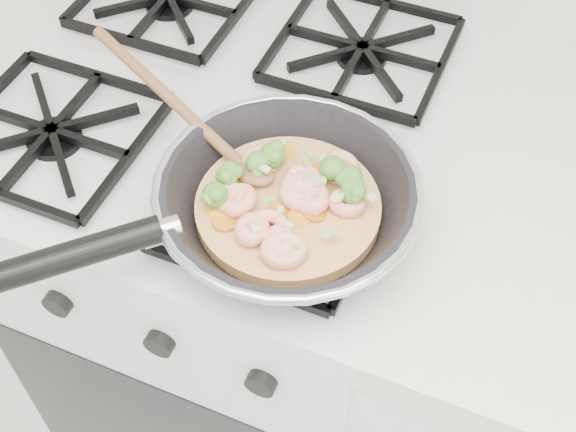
% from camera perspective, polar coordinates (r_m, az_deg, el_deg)
% --- Properties ---
extents(stove, '(0.60, 0.60, 0.92)m').
position_cam_1_polar(stove, '(1.36, -4.02, -5.06)').
color(stove, white).
rests_on(stove, ground).
extents(skillet, '(0.44, 0.38, 0.10)m').
position_cam_1_polar(skillet, '(0.83, -0.38, 1.14)').
color(skillet, black).
rests_on(skillet, stove).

